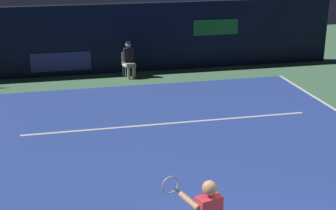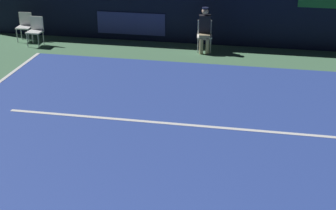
# 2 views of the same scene
# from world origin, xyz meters

# --- Properties ---
(ground_plane) EXTENTS (31.56, 31.56, 0.00)m
(ground_plane) POSITION_xyz_m (0.00, 5.06, 0.00)
(ground_plane) COLOR #4C7A56
(court_surface) EXTENTS (10.39, 12.13, 0.01)m
(court_surface) POSITION_xyz_m (0.00, 5.06, 0.01)
(court_surface) COLOR #2D479E
(court_surface) RESTS_ON ground
(line_service) EXTENTS (8.11, 0.10, 0.01)m
(line_service) POSITION_xyz_m (0.00, 7.19, 0.01)
(line_service) COLOR white
(line_service) RESTS_ON court_surface
(back_wall) EXTENTS (15.91, 0.33, 2.60)m
(back_wall) POSITION_xyz_m (-0.00, 13.13, 1.30)
(back_wall) COLOR black
(back_wall) RESTS_ON ground
(line_judge_on_chair) EXTENTS (0.49, 0.56, 1.32)m
(line_judge_on_chair) POSITION_xyz_m (-0.35, 12.26, 0.69)
(line_judge_on_chair) COLOR white
(line_judge_on_chair) RESTS_ON ground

